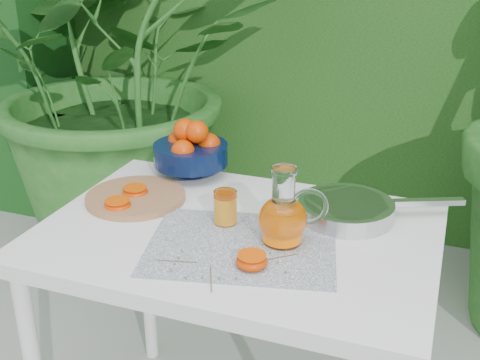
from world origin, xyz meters
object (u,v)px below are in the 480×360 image
(juice_pitcher, at_px, (284,217))
(saute_pan, at_px, (347,209))
(cutting_board, at_px, (136,197))
(fruit_bowl, at_px, (191,149))
(white_table, at_px, (237,257))

(juice_pitcher, bearing_deg, saute_pan, 58.32)
(cutting_board, bearing_deg, saute_pan, 9.48)
(juice_pitcher, distance_m, saute_pan, 0.23)
(cutting_board, xyz_separation_m, juice_pitcher, (0.46, -0.10, 0.06))
(fruit_bowl, xyz_separation_m, saute_pan, (0.51, -0.13, -0.06))
(cutting_board, relative_size, juice_pitcher, 1.44)
(fruit_bowl, height_order, saute_pan, fruit_bowl)
(fruit_bowl, bearing_deg, juice_pitcher, -39.74)
(juice_pitcher, xyz_separation_m, saute_pan, (0.12, 0.19, -0.05))
(white_table, relative_size, cutting_board, 3.57)
(cutting_board, height_order, saute_pan, saute_pan)
(white_table, bearing_deg, cutting_board, 168.29)
(saute_pan, bearing_deg, cutting_board, -170.52)
(cutting_board, bearing_deg, white_table, -11.71)
(fruit_bowl, distance_m, saute_pan, 0.53)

